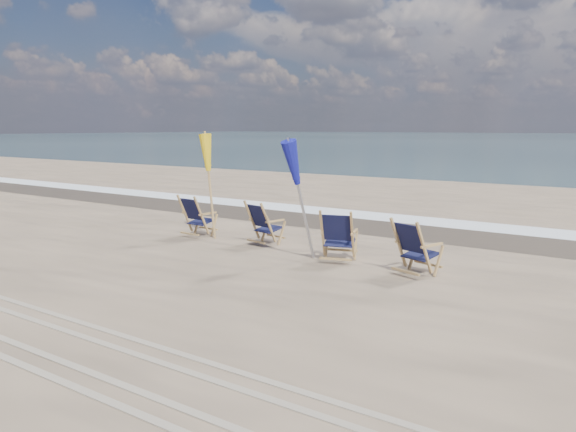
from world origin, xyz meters
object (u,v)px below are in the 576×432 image
object	(u,v)px
beach_chair_0	(202,217)
beach_chair_2	(352,237)
beach_chair_1	(268,225)
umbrella_blue	(303,164)
beach_chair_3	(424,250)
umbrella_yellow	(210,158)

from	to	relation	value
beach_chair_0	beach_chair_2	xyz separation A→B (m)	(4.05, -0.19, 0.01)
beach_chair_1	umbrella_blue	xyz separation A→B (m)	(1.31, -0.67, 1.39)
beach_chair_1	umbrella_blue	distance (m)	2.02
beach_chair_3	beach_chair_0	bearing A→B (deg)	13.29
umbrella_yellow	beach_chair_0	bearing A→B (deg)	-115.34
umbrella_yellow	umbrella_blue	size ratio (longest dim) A/B	1.00
umbrella_yellow	umbrella_blue	xyz separation A→B (m)	(3.04, -0.75, 0.01)
beach_chair_2	umbrella_blue	xyz separation A→B (m)	(-0.91, -0.35, 1.37)
beach_chair_1	umbrella_yellow	size ratio (longest dim) A/B	0.41
umbrella_yellow	umbrella_blue	bearing A→B (deg)	-13.92
beach_chair_1	umbrella_yellow	bearing A→B (deg)	9.14
umbrella_blue	beach_chair_3	bearing A→B (deg)	1.02
beach_chair_0	umbrella_yellow	bearing A→B (deg)	-112.19
beach_chair_2	beach_chair_0	bearing A→B (deg)	-20.64
beach_chair_1	beach_chair_3	size ratio (longest dim) A/B	0.97
beach_chair_0	umbrella_blue	size ratio (longest dim) A/B	0.42
beach_chair_1	umbrella_yellow	world-z (taller)	umbrella_yellow
beach_chair_1	umbrella_yellow	xyz separation A→B (m)	(-1.74, 0.09, 1.38)
beach_chair_0	beach_chair_3	size ratio (longest dim) A/B	0.99
umbrella_yellow	beach_chair_3	bearing A→B (deg)	-7.38
beach_chair_2	umbrella_yellow	distance (m)	4.19
beach_chair_3	beach_chair_1	bearing A→B (deg)	8.95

